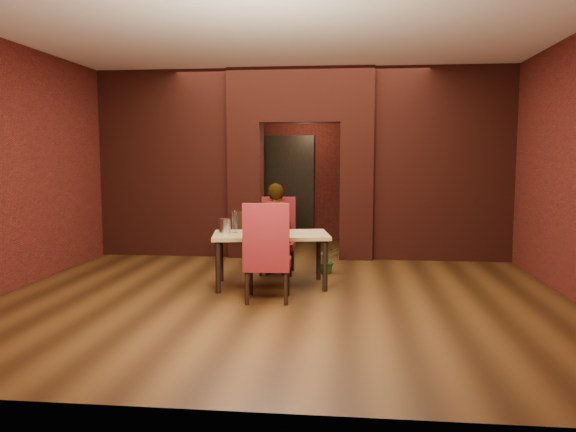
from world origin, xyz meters
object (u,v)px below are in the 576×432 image
object	(u,v)px
dining_table	(271,260)
wine_glass_b	(267,225)
wine_bucket	(225,226)
potted_plant	(326,260)
chair_far	(277,236)
person_seated	(275,229)
chair_near	(268,251)
water_bottle	(235,221)
wine_glass_a	(262,224)
wine_glass_c	(287,226)

from	to	relation	value
dining_table	wine_glass_b	bearing A→B (deg)	125.15
wine_bucket	potted_plant	size ratio (longest dim) A/B	0.50
wine_glass_b	wine_bucket	bearing A→B (deg)	-173.57
chair_far	person_seated	bearing A→B (deg)	-99.70
chair_near	water_bottle	world-z (taller)	chair_near
wine_bucket	potted_plant	distance (m)	1.74
dining_table	chair_near	distance (m)	0.79
wine_glass_a	wine_bucket	size ratio (longest dim) A/B	1.16
potted_plant	chair_far	bearing A→B (deg)	-171.94
chair_far	person_seated	size ratio (longest dim) A/B	0.83
water_bottle	chair_far	bearing A→B (deg)	59.46
wine_glass_a	wine_glass_b	world-z (taller)	wine_glass_a
dining_table	chair_far	distance (m)	0.85
water_bottle	potted_plant	bearing A→B (deg)	36.91
chair_far	wine_glass_a	bearing A→B (deg)	-98.20
potted_plant	wine_glass_a	bearing A→B (deg)	-133.87
wine_glass_a	chair_far	bearing A→B (deg)	82.37
wine_glass_b	potted_plant	distance (m)	1.32
wine_glass_a	wine_glass_b	size ratio (longest dim) A/B	1.06
wine_glass_b	chair_near	bearing A→B (deg)	-81.57
potted_plant	wine_glass_b	bearing A→B (deg)	-130.86
dining_table	potted_plant	distance (m)	1.18
wine_glass_a	wine_glass_c	xyz separation A→B (m)	(0.34, -0.05, -0.01)
wine_bucket	water_bottle	bearing A→B (deg)	18.05
dining_table	chair_far	world-z (taller)	chair_far
wine_glass_b	wine_glass_c	world-z (taller)	wine_glass_b
chair_near	water_bottle	xyz separation A→B (m)	(-0.56, 0.78, 0.27)
wine_glass_b	wine_bucket	xyz separation A→B (m)	(-0.57, -0.06, -0.01)
water_bottle	chair_near	bearing A→B (deg)	-54.32
wine_bucket	wine_glass_c	bearing A→B (deg)	1.88
wine_glass_b	wine_bucket	size ratio (longest dim) A/B	1.09
chair_near	wine_bucket	bearing A→B (deg)	-50.73
person_seated	wine_glass_c	size ratio (longest dim) A/B	6.88
wine_glass_a	water_bottle	xyz separation A→B (m)	(-0.37, -0.04, 0.04)
person_seated	water_bottle	size ratio (longest dim) A/B	4.47
chair_far	water_bottle	distance (m)	0.97
chair_far	wine_glass_b	xyz separation A→B (m)	(-0.03, -0.77, 0.25)
potted_plant	dining_table	bearing A→B (deg)	-127.20
chair_far	wine_glass_b	bearing A→B (deg)	-92.85
dining_table	wine_bucket	distance (m)	0.77
chair_far	potted_plant	distance (m)	0.82
dining_table	water_bottle	xyz separation A→B (m)	(-0.49, 0.03, 0.51)
wine_glass_c	person_seated	bearing A→B (deg)	109.28
person_seated	potted_plant	size ratio (longest dim) A/B	3.48
wine_glass_b	wine_glass_c	xyz separation A→B (m)	(0.27, -0.04, -0.01)
wine_glass_b	water_bottle	size ratio (longest dim) A/B	0.69
wine_bucket	water_bottle	xyz separation A→B (m)	(0.13, 0.04, 0.05)
wine_glass_c	potted_plant	bearing A→B (deg)	61.98
chair_far	wine_glass_b	size ratio (longest dim) A/B	5.37
dining_table	wine_glass_c	bearing A→B (deg)	-5.52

